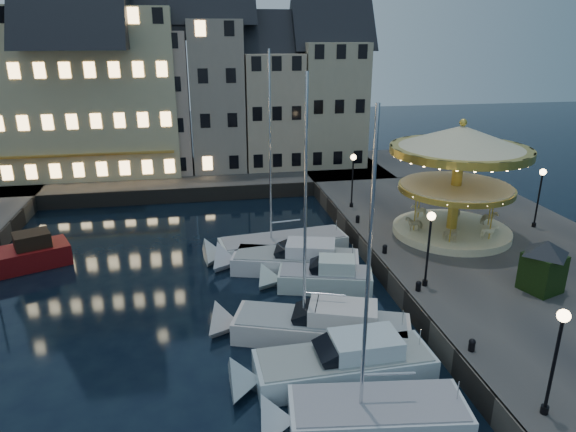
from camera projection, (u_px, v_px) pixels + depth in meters
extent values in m
plane|color=black|center=(297.00, 329.00, 25.83)|extent=(160.00, 160.00, 0.00)
cube|color=#474442|center=(489.00, 251.00, 33.52)|extent=(16.00, 56.00, 1.30)
cube|color=#474442|center=(162.00, 179.00, 50.24)|extent=(44.00, 12.00, 1.30)
cube|color=#47423A|center=(372.00, 260.00, 32.18)|extent=(0.15, 44.00, 1.30)
cube|color=#47423A|center=(181.00, 196.00, 45.01)|extent=(48.00, 0.15, 1.30)
cylinder|color=black|center=(545.00, 410.00, 18.20)|extent=(0.28, 0.28, 0.30)
cylinder|color=black|center=(553.00, 368.00, 17.62)|extent=(0.12, 0.12, 3.80)
sphere|color=#FFD18C|center=(564.00, 316.00, 16.93)|extent=(0.44, 0.44, 0.44)
cylinder|color=black|center=(425.00, 283.00, 27.47)|extent=(0.28, 0.28, 0.30)
cylinder|color=black|center=(428.00, 253.00, 26.89)|extent=(0.12, 0.12, 3.80)
sphere|color=#FFD18C|center=(432.00, 216.00, 26.20)|extent=(0.44, 0.44, 0.44)
cylinder|color=black|center=(351.00, 205.00, 39.99)|extent=(0.28, 0.28, 0.30)
cylinder|color=black|center=(352.00, 183.00, 39.41)|extent=(0.12, 0.12, 3.80)
sphere|color=#FFD18C|center=(353.00, 157.00, 38.72)|extent=(0.44, 0.44, 0.44)
cylinder|color=black|center=(534.00, 225.00, 35.86)|extent=(0.28, 0.28, 0.30)
cylinder|color=black|center=(538.00, 201.00, 35.27)|extent=(0.12, 0.12, 3.80)
sphere|color=#FFD18C|center=(543.00, 172.00, 34.58)|extent=(0.44, 0.44, 0.44)
cylinder|color=black|center=(472.00, 346.00, 21.79)|extent=(0.28, 0.28, 0.40)
sphere|color=black|center=(472.00, 342.00, 21.72)|extent=(0.30, 0.30, 0.30)
cylinder|color=black|center=(418.00, 287.00, 26.89)|extent=(0.28, 0.28, 0.40)
sphere|color=black|center=(419.00, 283.00, 26.82)|extent=(0.30, 0.30, 0.30)
cylinder|color=black|center=(385.00, 250.00, 31.53)|extent=(0.28, 0.28, 0.40)
sphere|color=black|center=(385.00, 247.00, 31.46)|extent=(0.30, 0.30, 0.30)
cylinder|color=black|center=(358.00, 220.00, 36.63)|extent=(0.28, 0.28, 0.40)
sphere|color=black|center=(358.00, 217.00, 36.56)|extent=(0.30, 0.30, 0.30)
cube|color=gray|center=(32.00, 116.00, 48.11)|extent=(5.00, 8.00, 11.00)
cube|color=gray|center=(92.00, 109.00, 48.86)|extent=(5.60, 8.00, 12.00)
cube|color=tan|center=(157.00, 102.00, 49.70)|extent=(6.20, 8.00, 13.00)
cube|color=gray|center=(216.00, 96.00, 50.49)|extent=(5.00, 8.00, 14.00)
cube|color=tan|center=(271.00, 110.00, 51.91)|extent=(5.60, 8.00, 11.00)
cube|color=tan|center=(329.00, 103.00, 52.75)|extent=(6.20, 8.00, 12.00)
cube|color=beige|center=(90.00, 93.00, 48.36)|extent=(16.00, 9.00, 15.00)
cube|color=silver|center=(377.00, 418.00, 19.24)|extent=(6.86, 3.33, 1.30)
cube|color=gray|center=(378.00, 403.00, 19.02)|extent=(6.51, 3.09, 0.10)
cylinder|color=silver|center=(369.00, 262.00, 17.06)|extent=(0.14, 0.14, 11.55)
cube|color=silver|center=(344.00, 368.00, 22.07)|extent=(7.70, 2.75, 1.30)
cube|color=gray|center=(344.00, 355.00, 21.84)|extent=(7.31, 2.53, 0.10)
cube|color=silver|center=(365.00, 344.00, 21.87)|extent=(2.95, 1.98, 0.80)
cube|color=black|center=(331.00, 350.00, 21.61)|extent=(1.32, 1.81, 0.98)
cube|color=silver|center=(321.00, 331.00, 24.84)|extent=(8.79, 5.12, 1.30)
cube|color=gray|center=(321.00, 319.00, 24.62)|extent=(8.32, 4.79, 0.10)
cube|color=silver|center=(343.00, 313.00, 24.33)|extent=(3.64, 2.81, 0.80)
cube|color=black|center=(308.00, 312.00, 24.61)|extent=(1.87, 2.10, 1.03)
cylinder|color=silver|center=(305.00, 206.00, 22.85)|extent=(0.14, 0.14, 11.36)
cube|color=silver|center=(325.00, 281.00, 29.83)|extent=(5.73, 3.38, 1.30)
cube|color=gray|center=(325.00, 271.00, 29.60)|extent=(5.42, 3.15, 0.10)
cube|color=silver|center=(337.00, 265.00, 29.41)|extent=(2.37, 2.02, 0.80)
cube|color=black|center=(318.00, 266.00, 29.53)|extent=(1.30, 1.64, 0.84)
cube|color=silver|center=(295.00, 264.00, 32.11)|extent=(8.21, 4.65, 1.30)
cube|color=gray|center=(296.00, 254.00, 31.88)|extent=(7.77, 4.34, 0.10)
cube|color=silver|center=(311.00, 248.00, 31.65)|extent=(3.38, 2.69, 0.80)
cube|color=black|center=(286.00, 249.00, 31.83)|extent=(1.74, 2.10, 0.99)
cube|color=silver|center=(283.00, 246.00, 34.76)|extent=(8.78, 3.56, 1.30)
cube|color=gray|center=(283.00, 237.00, 34.53)|extent=(8.33, 3.31, 0.10)
cylinder|color=silver|center=(270.00, 155.00, 32.38)|extent=(0.14, 0.14, 11.48)
cube|color=maroon|center=(9.00, 262.00, 32.07)|extent=(7.46, 5.05, 1.50)
cube|color=black|center=(32.00, 240.00, 32.45)|extent=(2.58, 2.38, 0.94)
cylinder|color=beige|center=(451.00, 231.00, 34.49)|extent=(7.71, 7.71, 0.48)
cylinder|color=gold|center=(456.00, 185.00, 33.41)|extent=(0.67, 0.67, 5.97)
cylinder|color=beige|center=(456.00, 186.00, 33.44)|extent=(7.13, 7.13, 0.17)
cylinder|color=gold|center=(456.00, 189.00, 33.50)|extent=(7.40, 7.40, 0.34)
cone|color=beige|center=(462.00, 138.00, 32.38)|extent=(8.86, 8.86, 1.54)
cylinder|color=gold|center=(460.00, 151.00, 32.65)|extent=(8.86, 8.86, 0.48)
sphere|color=gold|center=(463.00, 122.00, 32.06)|extent=(0.48, 0.48, 0.48)
imported|color=beige|center=(481.00, 215.00, 35.42)|extent=(1.61, 1.16, 0.96)
cube|color=black|center=(542.00, 272.00, 26.67)|extent=(2.17, 2.17, 2.05)
pyramid|color=black|center=(548.00, 241.00, 26.08)|extent=(2.73, 2.73, 0.77)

